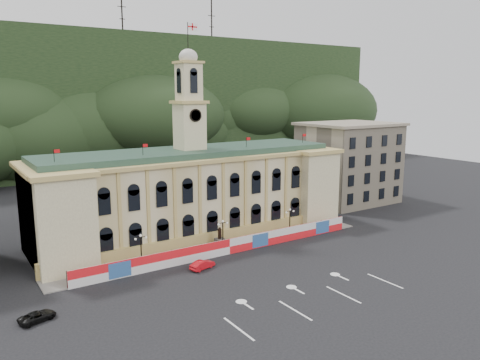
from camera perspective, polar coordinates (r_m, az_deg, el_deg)
ground at (r=64.40m, az=6.00°, el=-12.70°), size 260.00×260.00×0.00m
lane_markings at (r=60.97m, az=9.07°, el=-14.16°), size 26.00×10.00×0.02m
hill_ridge at (r=171.82m, az=-20.83°, el=7.94°), size 230.00×80.00×64.00m
city_hall at (r=84.19m, az=-5.89°, el=-1.49°), size 56.20×17.60×37.10m
side_building_right at (r=112.40m, az=13.10°, el=2.10°), size 21.00×17.00×18.60m
hoarding_fence at (r=75.42m, az=-1.29°, el=-8.08°), size 50.00×0.44×2.50m
pavement at (r=77.93m, az=-2.38°, el=-8.37°), size 56.00×5.50×0.16m
statue at (r=77.78m, az=-2.48°, el=-7.55°), size 1.40×1.40×3.72m
lamp_left at (r=70.52m, az=-11.97°, el=-8.10°), size 1.96×0.44×5.15m
lamp_center at (r=76.40m, az=-2.11°, el=-6.40°), size 1.96×0.44×5.15m
lamp_right at (r=84.21m, az=6.09°, el=-4.84°), size 1.96×0.44×5.15m
red_sedan at (r=69.64m, az=-4.61°, el=-10.25°), size 3.46×4.73×1.32m
black_suv at (r=59.48m, az=-23.47°, el=-15.01°), size 4.13×5.14×1.14m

